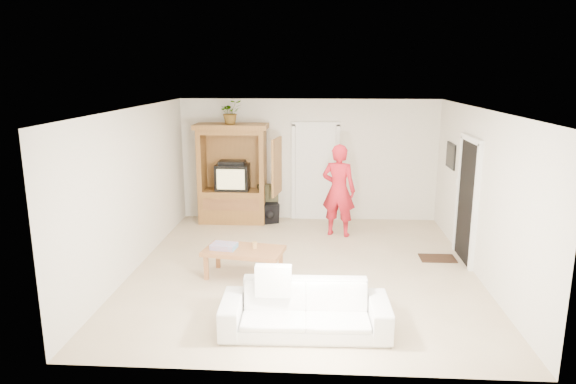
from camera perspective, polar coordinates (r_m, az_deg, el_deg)
name	(u,v)px	position (r m, az deg, el deg)	size (l,w,h in m)	color
floor	(304,269)	(8.52, 1.74, -8.51)	(6.00, 6.00, 0.00)	tan
ceiling	(305,109)	(7.94, 1.87, 9.21)	(6.00, 6.00, 0.00)	white
wall_back	(308,160)	(11.07, 2.29, 3.57)	(5.50, 5.50, 0.00)	silver
wall_front	(295,259)	(5.26, 0.77, -7.43)	(5.50, 5.50, 0.00)	silver
wall_left	(134,189)	(8.66, -16.71, 0.29)	(6.00, 6.00, 0.00)	silver
wall_right	(481,194)	(8.51, 20.65, -0.23)	(6.00, 6.00, 0.00)	silver
armoire	(234,180)	(10.96, -6.04, 1.33)	(1.82, 1.14, 2.10)	brown
door_back	(315,173)	(11.09, 3.05, 2.11)	(0.85, 0.05, 2.04)	white
doorway_right	(467,202)	(9.12, 19.29, -1.06)	(0.05, 0.90, 2.04)	black
framed_picture	(451,156)	(10.24, 17.65, 3.87)	(0.03, 0.60, 0.48)	black
doormat	(437,258)	(9.31, 16.28, -7.08)	(0.60, 0.40, 0.02)	#382316
plant	(231,112)	(10.73, -6.38, 8.82)	(0.44, 0.38, 0.49)	#4C7238
man	(339,190)	(10.01, 5.64, 0.19)	(0.66, 0.43, 1.82)	red
sofa	(305,309)	(6.49, 1.91, -12.87)	(2.07, 0.81, 0.60)	silver
coffee_table	(244,252)	(8.11, -4.94, -6.71)	(1.32, 0.86, 0.45)	#9F6737
towel	(224,246)	(8.13, -7.13, -5.98)	(0.38, 0.28, 0.08)	#D64755
candle	(255,245)	(8.10, -3.72, -5.89)	(0.08, 0.08, 0.10)	tan
backpack_black	(270,213)	(10.92, -1.99, -2.40)	(0.35, 0.21, 0.43)	black
backpack_olive	(268,203)	(11.07, -2.25, -1.23)	(0.41, 0.31, 0.79)	#47442B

